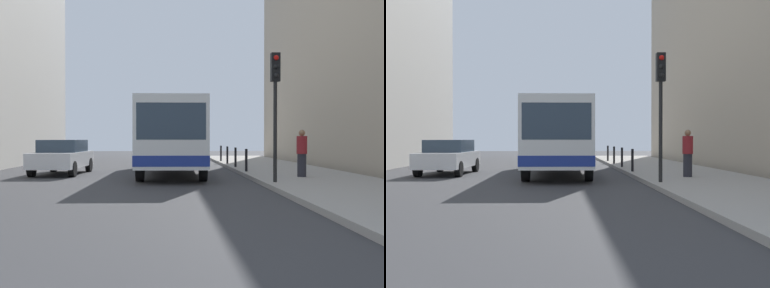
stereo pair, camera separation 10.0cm
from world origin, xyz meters
TOP-DOWN VIEW (x-y plane):
  - ground_plane at (0.00, 0.00)m, footprint 80.00×80.00m
  - sidewalk at (5.40, 0.00)m, footprint 4.40×40.00m
  - bus at (0.35, 3.20)m, footprint 2.71×11.06m
  - car_beside_bus at (-4.39, 2.82)m, footprint 2.02×4.48m
  - car_behind_bus at (-0.16, 12.73)m, footprint 2.00×4.47m
  - traffic_light at (3.55, -2.86)m, footprint 0.28×0.33m
  - bollard_near at (3.45, 1.97)m, footprint 0.11×0.11m
  - bollard_mid at (3.45, 5.05)m, footprint 0.11×0.11m
  - bollard_far at (3.45, 8.14)m, footprint 0.11×0.11m
  - bollard_farthest at (3.45, 11.23)m, footprint 0.11×0.11m
  - pedestrian_near_signal at (4.99, -0.87)m, footprint 0.38×0.38m

SIDE VIEW (x-z plane):
  - ground_plane at x=0.00m, z-range 0.00..0.00m
  - sidewalk at x=5.40m, z-range 0.00..0.15m
  - bollard_near at x=3.45m, z-range 0.15..1.10m
  - bollard_mid at x=3.45m, z-range 0.15..1.10m
  - bollard_far at x=3.45m, z-range 0.15..1.10m
  - bollard_farthest at x=3.45m, z-range 0.15..1.10m
  - car_beside_bus at x=-4.39m, z-range 0.04..1.52m
  - car_behind_bus at x=-0.16m, z-range 0.04..1.52m
  - pedestrian_near_signal at x=4.99m, z-range 0.15..1.85m
  - bus at x=0.35m, z-range 0.23..3.23m
  - traffic_light at x=3.55m, z-range 0.96..5.06m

